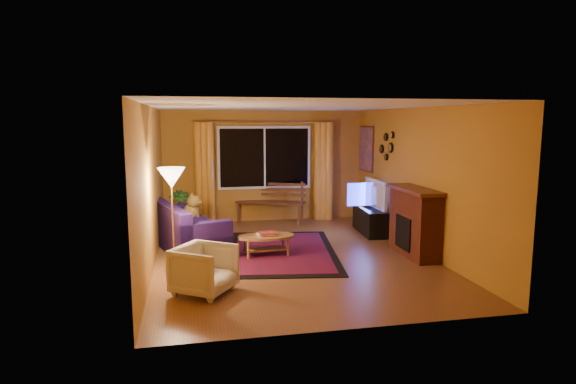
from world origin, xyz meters
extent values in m
cube|color=brown|center=(0.00, 0.00, -0.01)|extent=(4.50, 6.00, 0.02)
cube|color=white|center=(0.00, 0.00, 2.51)|extent=(4.50, 6.00, 0.02)
cube|color=#BD822A|center=(0.00, 3.01, 1.25)|extent=(4.50, 0.02, 2.50)
cube|color=#BD822A|center=(-2.26, 0.00, 1.25)|extent=(0.02, 6.00, 2.50)
cube|color=#BD822A|center=(2.26, 0.00, 1.25)|extent=(0.02, 6.00, 2.50)
cube|color=black|center=(0.00, 2.94, 1.45)|extent=(2.00, 0.02, 1.30)
cylinder|color=#BF8C3F|center=(0.00, 2.90, 2.25)|extent=(3.20, 0.03, 0.03)
cylinder|color=orange|center=(-1.35, 2.88, 1.12)|extent=(0.36, 0.36, 2.24)
cylinder|color=orange|center=(1.35, 2.88, 1.12)|extent=(0.36, 0.36, 2.24)
cube|color=#4E2716|center=(0.09, 2.75, 0.23)|extent=(1.59, 1.02, 0.46)
imported|color=#235B1E|center=(-1.90, 2.54, 0.41)|extent=(0.56, 0.56, 0.81)
cube|color=#1E0E44|center=(-1.71, 0.78, 0.41)|extent=(1.44, 2.21, 0.83)
imported|color=beige|center=(-1.50, -1.54, 0.36)|extent=(0.93, 0.94, 0.71)
cylinder|color=#BF8C3F|center=(-1.92, -0.60, 0.80)|extent=(0.33, 0.33, 1.61)
cube|color=maroon|center=(-0.12, 0.26, 0.01)|extent=(2.27, 3.17, 0.02)
cylinder|color=#A16F3B|center=(-0.42, 0.07, 0.18)|extent=(1.02, 1.02, 0.36)
cube|color=black|center=(1.92, 1.32, 0.26)|extent=(0.50, 1.26, 0.51)
imported|color=black|center=(1.92, 1.32, 0.81)|extent=(0.15, 1.01, 0.58)
cube|color=maroon|center=(2.05, -0.40, 0.55)|extent=(0.40, 1.20, 1.10)
cube|color=orange|center=(2.22, 2.45, 1.65)|extent=(0.04, 0.76, 0.96)
camera|label=1|loc=(-1.64, -7.77, 2.27)|focal=30.00mm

